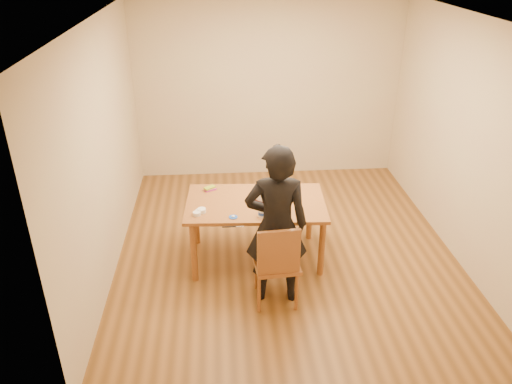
{
  "coord_description": "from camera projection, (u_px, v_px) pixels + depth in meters",
  "views": [
    {
      "loc": [
        -0.75,
        -5.11,
        3.39
      ],
      "look_at": [
        -0.37,
        -0.22,
        0.9
      ],
      "focal_mm": 35.0,
      "sensor_mm": 36.0,
      "label": 1
    }
  ],
  "objects": [
    {
      "name": "candy_box_green",
      "position": [
        210.0,
        188.0,
        5.86
      ],
      "size": [
        0.15,
        0.13,
        0.02
      ],
      "primitive_type": "cube",
      "rotation": [
        0.0,
        0.0,
        0.61
      ],
      "color": "green",
      "rests_on": "candy_box_pink"
    },
    {
      "name": "person",
      "position": [
        276.0,
        226.0,
        4.92
      ],
      "size": [
        0.65,
        0.45,
        1.73
      ],
      "primitive_type": "imported",
      "rotation": [
        0.0,
        0.0,
        3.08
      ],
      "color": "black",
      "rests_on": "floor"
    },
    {
      "name": "dining_table",
      "position": [
        256.0,
        203.0,
        5.62
      ],
      "size": [
        1.61,
        1.01,
        0.04
      ],
      "primitive_type": "cube",
      "rotation": [
        0.0,
        0.0,
        -0.05
      ],
      "color": "brown",
      "rests_on": "floor"
    },
    {
      "name": "frosting_dome",
      "position": [
        265.0,
        190.0,
        5.63
      ],
      "size": [
        0.22,
        0.22,
        0.03
      ],
      "primitive_type": "ellipsoid",
      "color": "white",
      "rests_on": "cake"
    },
    {
      "name": "frosting_tub",
      "position": [
        262.0,
        213.0,
        5.3
      ],
      "size": [
        0.09,
        0.09,
        0.08
      ],
      "primitive_type": "cylinder",
      "color": "white",
      "rests_on": "dining_table"
    },
    {
      "name": "spatula",
      "position": [
        229.0,
        227.0,
        5.12
      ],
      "size": [
        0.14,
        0.01,
        0.01
      ],
      "primitive_type": "cube",
      "rotation": [
        0.0,
        0.0,
        0.01
      ],
      "color": "black",
      "rests_on": "dining_table"
    },
    {
      "name": "ramekin_green",
      "position": [
        199.0,
        212.0,
        5.37
      ],
      "size": [
        0.08,
        0.08,
        0.04
      ],
      "primitive_type": "cylinder",
      "color": "white",
      "rests_on": "dining_table"
    },
    {
      "name": "cake",
      "position": [
        265.0,
        194.0,
        5.65
      ],
      "size": [
        0.23,
        0.23,
        0.07
      ],
      "primitive_type": "cylinder",
      "color": "white",
      "rests_on": "cake_plate"
    },
    {
      "name": "ramekin_multi",
      "position": [
        197.0,
        214.0,
        5.33
      ],
      "size": [
        0.08,
        0.08,
        0.04
      ],
      "primitive_type": "cylinder",
      "color": "white",
      "rests_on": "dining_table"
    },
    {
      "name": "cake_plate",
      "position": [
        264.0,
        198.0,
        5.67
      ],
      "size": [
        0.28,
        0.28,
        0.02
      ],
      "primitive_type": "cylinder",
      "color": "red",
      "rests_on": "dining_table"
    },
    {
      "name": "ramekin_yellow",
      "position": [
        202.0,
        210.0,
        5.39
      ],
      "size": [
        0.09,
        0.09,
        0.04
      ],
      "primitive_type": "cylinder",
      "color": "white",
      "rests_on": "dining_table"
    },
    {
      "name": "room_shell",
      "position": [
        284.0,
        135.0,
        5.82
      ],
      "size": [
        4.0,
        4.5,
        2.7
      ],
      "color": "brown",
      "rests_on": "ground"
    },
    {
      "name": "candy_box_pink",
      "position": [
        210.0,
        189.0,
        5.87
      ],
      "size": [
        0.15,
        0.12,
        0.02
      ],
      "primitive_type": "cube",
      "rotation": [
        0.0,
        0.0,
        0.46
      ],
      "color": "#D73281",
      "rests_on": "dining_table"
    },
    {
      "name": "frosting_lid",
      "position": [
        233.0,
        217.0,
        5.3
      ],
      "size": [
        0.09,
        0.09,
        0.01
      ],
      "primitive_type": "cylinder",
      "color": "#1C49B8",
      "rests_on": "dining_table"
    },
    {
      "name": "dining_chair",
      "position": [
        276.0,
        263.0,
        5.07
      ],
      "size": [
        0.48,
        0.48,
        0.04
      ],
      "primitive_type": "cube",
      "rotation": [
        0.0,
        0.0,
        0.08
      ],
      "color": "brown",
      "rests_on": "floor"
    },
    {
      "name": "frosting_dollop",
      "position": [
        233.0,
        216.0,
        5.29
      ],
      "size": [
        0.04,
        0.04,
        0.02
      ],
      "primitive_type": "ellipsoid",
      "color": "white",
      "rests_on": "frosting_lid"
    }
  ]
}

